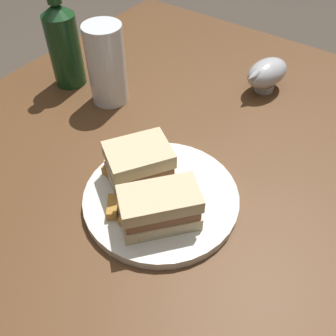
# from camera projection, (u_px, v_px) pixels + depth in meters

# --- Properties ---
(ground_plane) EXTENTS (6.00, 6.00, 0.00)m
(ground_plane) POSITION_uv_depth(u_px,v_px,m) (172.00, 321.00, 1.24)
(ground_plane) COLOR #4C4238
(dining_table) EXTENTS (1.13, 0.99, 0.74)m
(dining_table) POSITION_uv_depth(u_px,v_px,m) (173.00, 263.00, 0.97)
(dining_table) COLOR brown
(dining_table) RESTS_ON ground
(plate) EXTENTS (0.26, 0.26, 0.02)m
(plate) POSITION_uv_depth(u_px,v_px,m) (161.00, 198.00, 0.63)
(plate) COLOR silver
(plate) RESTS_ON dining_table
(sandwich_half_left) EXTENTS (0.13, 0.12, 0.07)m
(sandwich_half_left) POSITION_uv_depth(u_px,v_px,m) (139.00, 164.00, 0.63)
(sandwich_half_left) COLOR beige
(sandwich_half_left) RESTS_ON plate
(sandwich_half_right) EXTENTS (0.13, 0.13, 0.06)m
(sandwich_half_right) POSITION_uv_depth(u_px,v_px,m) (160.00, 208.00, 0.56)
(sandwich_half_right) COLOR beige
(sandwich_half_right) RESTS_ON plate
(potato_wedge_front) EXTENTS (0.03, 0.05, 0.02)m
(potato_wedge_front) POSITION_uv_depth(u_px,v_px,m) (132.00, 227.00, 0.57)
(potato_wedge_front) COLOR gold
(potato_wedge_front) RESTS_ON plate
(potato_wedge_middle) EXTENTS (0.03, 0.05, 0.02)m
(potato_wedge_middle) POSITION_uv_depth(u_px,v_px,m) (116.00, 175.00, 0.64)
(potato_wedge_middle) COLOR #AD702D
(potato_wedge_middle) RESTS_ON plate
(potato_wedge_back) EXTENTS (0.04, 0.04, 0.02)m
(potato_wedge_back) POSITION_uv_depth(u_px,v_px,m) (131.00, 186.00, 0.62)
(potato_wedge_back) COLOR gold
(potato_wedge_back) RESTS_ON plate
(potato_wedge_left_edge) EXTENTS (0.04, 0.05, 0.02)m
(potato_wedge_left_edge) POSITION_uv_depth(u_px,v_px,m) (139.00, 188.00, 0.62)
(potato_wedge_left_edge) COLOR gold
(potato_wedge_left_edge) RESTS_ON plate
(potato_wedge_right_edge) EXTENTS (0.04, 0.04, 0.02)m
(potato_wedge_right_edge) POSITION_uv_depth(u_px,v_px,m) (113.00, 207.00, 0.60)
(potato_wedge_right_edge) COLOR #B77F33
(potato_wedge_right_edge) RESTS_ON plate
(pint_glass) EXTENTS (0.08, 0.08, 0.17)m
(pint_glass) POSITION_uv_depth(u_px,v_px,m) (107.00, 70.00, 0.79)
(pint_glass) COLOR white
(pint_glass) RESTS_ON dining_table
(gravy_boat) EXTENTS (0.13, 0.09, 0.07)m
(gravy_boat) POSITION_uv_depth(u_px,v_px,m) (267.00, 73.00, 0.83)
(gravy_boat) COLOR #B7B7BC
(gravy_boat) RESTS_ON dining_table
(cider_bottle) EXTENTS (0.07, 0.07, 0.25)m
(cider_bottle) POSITION_uv_depth(u_px,v_px,m) (63.00, 42.00, 0.81)
(cider_bottle) COLOR #19421E
(cider_bottle) RESTS_ON dining_table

